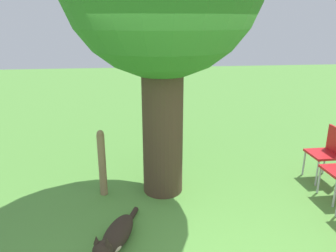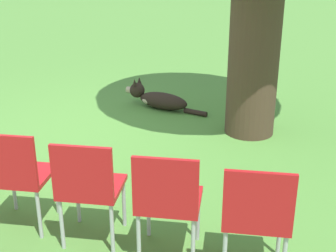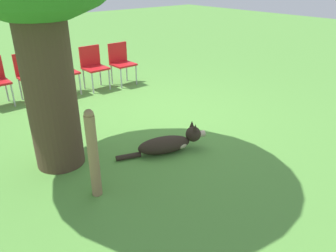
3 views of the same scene
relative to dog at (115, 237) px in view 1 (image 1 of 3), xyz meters
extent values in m
cylinder|color=#4C3828|center=(0.66, 1.24, 1.01)|extent=(0.58, 0.58, 2.28)
ellipsoid|color=#2D231C|center=(0.03, 0.08, -0.01)|extent=(0.50, 0.77, 0.22)
ellipsoid|color=#C6B293|center=(-0.04, -0.11, -0.02)|extent=(0.30, 0.31, 0.13)
sphere|color=#2D231C|center=(-0.11, -0.31, 0.08)|extent=(0.27, 0.27, 0.21)
cone|color=#2D231C|center=(-0.06, -0.33, 0.20)|extent=(0.07, 0.07, 0.09)
cone|color=#2D231C|center=(-0.17, -0.29, 0.20)|extent=(0.07, 0.07, 0.09)
cylinder|color=#2D231C|center=(0.19, 0.54, -0.09)|extent=(0.17, 0.33, 0.07)
cylinder|color=#937551|center=(-0.21, 1.21, 0.34)|extent=(0.11, 0.11, 0.93)
sphere|color=#937551|center=(-0.21, 1.21, 0.82)|extent=(0.10, 0.10, 0.10)
cylinder|color=#B7B7BC|center=(2.93, 0.49, 0.08)|extent=(0.03, 0.03, 0.42)
cylinder|color=#B7B7BC|center=(2.92, 0.87, 0.08)|extent=(0.03, 0.03, 0.42)
cube|color=red|center=(3.20, 1.29, 0.31)|extent=(0.43, 0.45, 0.04)
cylinder|color=#B7B7BC|center=(3.02, 1.09, 0.08)|extent=(0.03, 0.03, 0.42)
cylinder|color=#B7B7BC|center=(3.01, 1.47, 0.08)|extent=(0.03, 0.03, 0.42)
cylinder|color=#B7B7BC|center=(3.37, 1.48, 0.08)|extent=(0.03, 0.03, 0.42)
camera|label=1|loc=(0.24, -3.15, 2.32)|focal=35.00mm
camera|label=2|loc=(5.94, 1.16, 2.03)|focal=50.00mm
camera|label=3|loc=(-2.93, 2.47, 2.06)|focal=35.00mm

